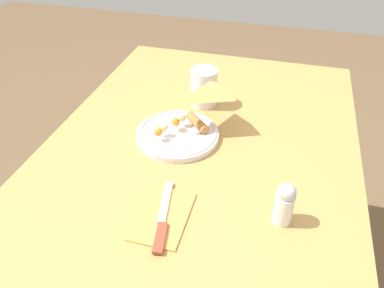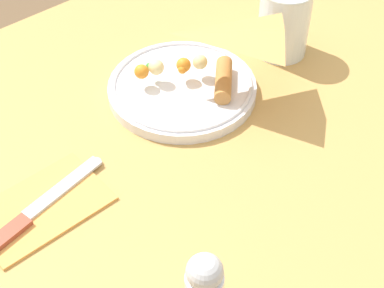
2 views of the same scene
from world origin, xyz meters
name	(u,v)px [view 1 (image 1 of 2)]	position (x,y,z in m)	size (l,w,h in m)	color
dining_table	(198,180)	(0.00, 0.00, 0.62)	(1.17, 0.79, 0.72)	tan
plate_pizza	(177,133)	(0.04, 0.07, 0.74)	(0.22, 0.22, 0.05)	white
milk_glass	(204,88)	(0.23, 0.04, 0.77)	(0.08, 0.08, 0.11)	white
napkin_folded	(163,216)	(-0.23, 0.02, 0.72)	(0.16, 0.10, 0.00)	#E59E4C
butter_knife	(162,218)	(-0.24, 0.01, 0.73)	(0.20, 0.05, 0.01)	#99422D
salt_shaker	(285,203)	(-0.18, -0.22, 0.77)	(0.04, 0.04, 0.10)	white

